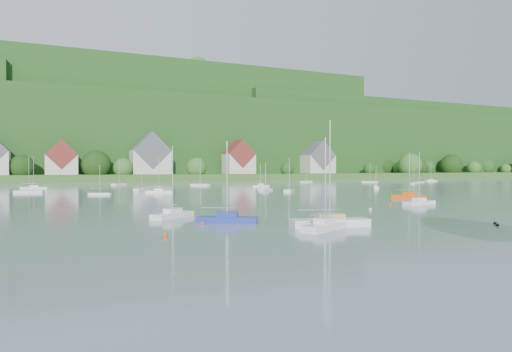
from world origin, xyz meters
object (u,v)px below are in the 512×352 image
Objects in this scene: near_sailboat_0 at (325,225)px; near_sailboat_1 at (227,218)px; near_sailboat_2 at (330,222)px; near_sailboat_5 at (409,196)px; near_sailboat_3 at (419,202)px; near_sailboat_6 at (173,214)px.

near_sailboat_0 is 1.00× the size of near_sailboat_1.
near_sailboat_2 reaches higher than near_sailboat_5.
near_sailboat_2 is 1.20× the size of near_sailboat_5.
near_sailboat_5 is at bearing 56.66° from near_sailboat_1.
near_sailboat_0 is 0.99× the size of near_sailboat_5.
near_sailboat_2 is at bearing 18.09° from near_sailboat_0.
near_sailboat_3 is 15.73m from near_sailboat_5.
near_sailboat_2 is 1.26× the size of near_sailboat_6.
near_sailboat_2 is at bearing -93.05° from near_sailboat_5.
near_sailboat_0 is 49.18m from near_sailboat_5.
near_sailboat_0 is 0.83× the size of near_sailboat_2.
near_sailboat_2 reaches higher than near_sailboat_1.
near_sailboat_3 is at bearing -34.24° from near_sailboat_6.
near_sailboat_5 reaches higher than near_sailboat_3.
near_sailboat_1 is at bearing 150.31° from near_sailboat_2.
near_sailboat_2 is 31.75m from near_sailboat_3.
near_sailboat_6 is at bearing 150.36° from near_sailboat_1.
near_sailboat_2 reaches higher than near_sailboat_0.
near_sailboat_6 is (-3.96, 6.83, -0.01)m from near_sailboat_1.
near_sailboat_1 is 7.89m from near_sailboat_6.
near_sailboat_1 reaches higher than near_sailboat_3.
near_sailboat_1 is at bearing 96.18° from near_sailboat_0.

